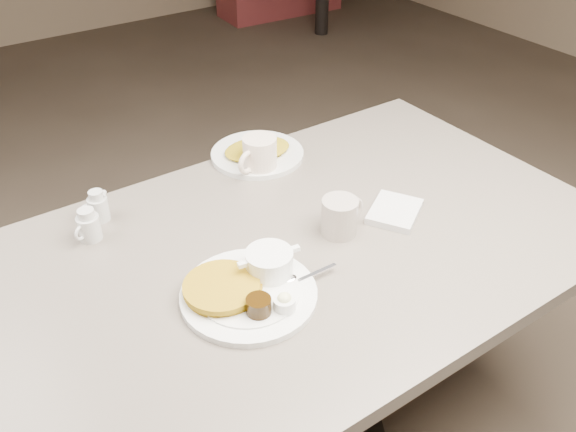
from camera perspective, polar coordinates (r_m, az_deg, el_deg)
diner_table at (r=1.50m, az=0.44°, el=-7.84°), size 1.50×0.90×0.75m
main_plate at (r=1.25m, az=-3.68°, el=-6.59°), size 0.36×0.32×0.07m
coffee_mug_near at (r=1.41m, az=4.97°, el=0.03°), size 0.13×0.09×0.09m
napkin at (r=1.50m, az=10.06°, el=0.43°), size 0.18×0.17×0.02m
coffee_mug_far at (r=1.63m, az=-2.76°, el=5.77°), size 0.14×0.12×0.10m
creamer_left at (r=1.46m, az=-18.36°, el=-0.88°), size 0.07×0.06×0.08m
creamer_right at (r=1.52m, az=-17.53°, el=0.84°), size 0.07×0.06×0.08m
hash_plate at (r=1.72m, az=-2.92°, el=6.03°), size 0.30×0.30×0.04m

